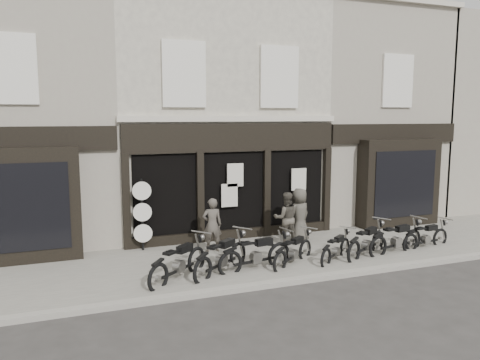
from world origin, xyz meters
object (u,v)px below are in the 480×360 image
object	(u,v)px
motorcycle_4	(336,251)
man_centre	(286,218)
motorcycle_1	(222,260)
advert_sign_post	(142,218)
motorcycle_2	(256,257)
man_right	(299,215)
motorcycle_0	(179,265)
motorcycle_5	(367,244)
motorcycle_7	(426,239)
motorcycle_3	(293,254)
man_left	(212,225)
motorcycle_6	(397,241)

from	to	relation	value
motorcycle_4	man_centre	size ratio (longest dim) A/B	1.00
motorcycle_1	advert_sign_post	world-z (taller)	advert_sign_post
motorcycle_1	motorcycle_2	world-z (taller)	motorcycle_1
motorcycle_1	advert_sign_post	xyz separation A→B (m)	(-1.61, 2.69, 0.67)
motorcycle_4	man_right	xyz separation A→B (m)	(-0.13, 1.98, 0.63)
motorcycle_1	motorcycle_0	bearing A→B (deg)	146.93
motorcycle_0	man_right	world-z (taller)	man_right
motorcycle_5	man_right	world-z (taller)	man_right
motorcycle_7	man_centre	world-z (taller)	man_centre
motorcycle_0	motorcycle_1	distance (m)	1.15
motorcycle_4	man_right	bearing A→B (deg)	59.38
advert_sign_post	motorcycle_3	bearing A→B (deg)	-27.83
man_right	motorcycle_4	bearing A→B (deg)	70.72
motorcycle_3	motorcycle_4	xyz separation A→B (m)	(1.29, -0.11, -0.03)
advert_sign_post	motorcycle_4	bearing A→B (deg)	-21.03
motorcycle_0	motorcycle_4	size ratio (longest dim) A/B	1.16
motorcycle_2	advert_sign_post	bearing A→B (deg)	122.87
motorcycle_1	motorcycle_3	distance (m)	2.07
motorcycle_2	man_left	world-z (taller)	man_left
motorcycle_0	motorcycle_4	world-z (taller)	motorcycle_0
man_right	advert_sign_post	distance (m)	4.91
motorcycle_5	man_centre	bearing A→B (deg)	103.39
motorcycle_7	man_right	bearing A→B (deg)	143.14
motorcycle_4	man_left	distance (m)	3.68
motorcycle_1	motorcycle_5	distance (m)	4.44
motorcycle_0	motorcycle_5	xyz separation A→B (m)	(5.58, 0.02, -0.01)
man_centre	man_right	distance (m)	0.48
motorcycle_3	motorcycle_7	size ratio (longest dim) A/B	0.91
motorcycle_2	motorcycle_6	distance (m)	4.51
man_left	motorcycle_6	bearing A→B (deg)	166.76
motorcycle_2	motorcycle_5	xyz separation A→B (m)	(3.49, 0.00, -0.01)
motorcycle_5	man_centre	size ratio (longest dim) A/B	1.23
motorcycle_3	man_right	distance (m)	2.29
motorcycle_7	man_left	distance (m)	6.63
motorcycle_3	man_left	distance (m)	2.62
motorcycle_1	motorcycle_4	xyz separation A→B (m)	(3.36, -0.12, -0.08)
motorcycle_7	motorcycle_1	bearing A→B (deg)	171.77
motorcycle_3	motorcycle_4	distance (m)	1.29
motorcycle_6	motorcycle_7	world-z (taller)	motorcycle_6
motorcycle_5	man_right	size ratio (longest dim) A/B	1.16
advert_sign_post	motorcycle_0	bearing A→B (deg)	-72.13
motorcycle_1	motorcycle_5	xyz separation A→B (m)	(4.44, -0.05, -0.02)
motorcycle_7	man_right	size ratio (longest dim) A/B	1.12
motorcycle_0	motorcycle_7	distance (m)	7.80
man_centre	man_left	bearing A→B (deg)	14.37
motorcycle_7	motorcycle_5	bearing A→B (deg)	173.03
motorcycle_6	motorcycle_3	bearing A→B (deg)	166.96
motorcycle_5	man_left	bearing A→B (deg)	126.94
man_centre	motorcycle_7	bearing A→B (deg)	169.24
motorcycle_7	man_left	bearing A→B (deg)	155.39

